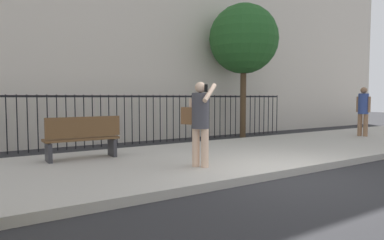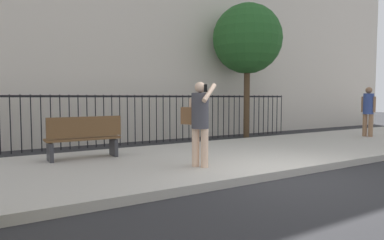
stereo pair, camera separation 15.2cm
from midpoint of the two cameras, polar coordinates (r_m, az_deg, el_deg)
name	(u,v)px [view 2 (the right image)]	position (r m, az deg, el deg)	size (l,w,h in m)	color
ground_plane	(288,178)	(6.90, 16.20, -9.13)	(60.00, 60.00, 0.00)	#28282B
sidewalk	(219,157)	(8.48, 5.01, -6.07)	(28.00, 4.40, 0.15)	#B2ADA3
iron_fence	(153,112)	(11.54, -6.09, 1.26)	(12.03, 0.04, 1.60)	black
pedestrian_on_phone	(199,118)	(6.78, 1.79, 0.37)	(0.59, 0.72, 1.67)	beige
pedestrian_walking	(368,108)	(13.55, 27.35, 1.73)	(0.38, 0.49, 1.72)	#936B4C
street_bench	(84,137)	(8.00, -16.86, -2.64)	(1.60, 0.45, 0.95)	brown
street_tree_near	(247,39)	(13.26, 9.44, 13.01)	(2.56, 2.56, 4.96)	#4C3823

